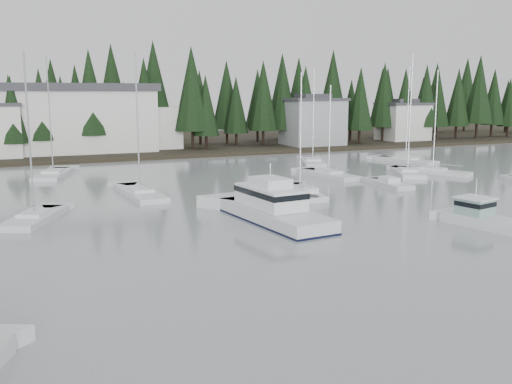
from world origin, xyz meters
The scene contains 19 objects.
ground centered at (0.00, 0.00, 0.00)m, with size 260.00×260.00×0.00m, color gray.
far_shore_land centered at (0.00, 97.00, 0.00)m, with size 240.00×54.00×1.00m, color black.
conifer_treeline centered at (0.00, 86.00, 0.00)m, with size 200.00×22.00×20.00m, color black, non-canonical shape.
house_east_a centered at (36.00, 78.00, 4.90)m, with size 10.60×8.48×9.25m.
house_east_b centered at (58.00, 80.00, 4.40)m, with size 9.54×7.42×8.25m.
harbor_inn centered at (-2.96, 82.34, 5.78)m, with size 29.50×11.50×10.90m.
cabin_cruiser_center centered at (2.93, 25.84, 0.79)m, with size 4.94×12.52×5.25m.
lobster_boat_teal centered at (16.72, 17.45, 0.49)m, with size 3.96×7.71×4.09m.
sailboat_1 centered at (24.06, 56.82, 0.08)m, with size 6.06×9.44×13.86m.
sailboat_2 centered at (-14.17, 33.50, 0.08)m, with size 5.77×8.37×13.52m.
sailboat_3 centered at (29.28, 42.40, 0.09)m, with size 6.27×8.70×15.03m.
sailboat_4 centered at (-10.75, 58.72, 0.08)m, with size 5.75×10.05×14.65m.
sailboat_5 centered at (37.25, 52.81, 0.08)m, with size 4.87×10.07×14.35m.
sailboat_6 centered at (-4.08, 41.44, 0.07)m, with size 3.30×10.74×14.41m.
sailboat_8 centered at (10.48, 35.40, 0.07)m, with size 5.73×9.63×12.45m.
sailboat_9 centered at (19.46, 44.80, 0.06)m, with size 3.73×9.45×11.39m.
sailboat_12 centered at (32.65, 41.77, 0.08)m, with size 6.23×9.39×13.23m.
runabout_1 centered at (10.35, 33.43, 0.13)m, with size 3.02×5.47×1.42m.
runabout_4 centered at (21.65, 35.97, 0.13)m, with size 2.75×6.71×1.42m.
Camera 1 is at (-16.01, -13.57, 9.93)m, focal length 40.00 mm.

